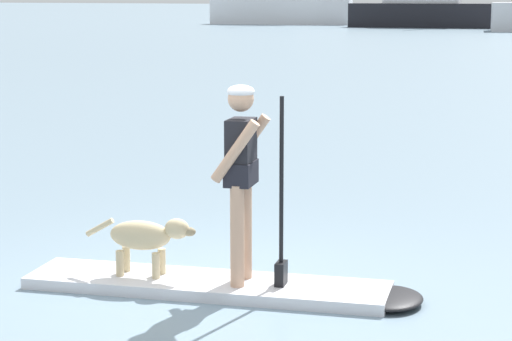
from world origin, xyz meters
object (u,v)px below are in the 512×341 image
(moored_boat_far_starboard, at_px, (279,5))
(moored_boat_center, at_px, (431,10))
(paddleboard, at_px, (232,287))
(person_paddler, at_px, (243,169))
(dog, at_px, (146,237))

(moored_boat_far_starboard, relative_size, moored_boat_center, 0.94)
(paddleboard, distance_m, person_paddler, 1.05)
(paddleboard, bearing_deg, person_paddler, 11.44)
(dog, distance_m, moored_boat_center, 67.38)
(paddleboard, height_order, moored_boat_far_starboard, moored_boat_far_starboard)
(person_paddler, distance_m, dog, 1.09)
(moored_boat_center, bearing_deg, person_paddler, -75.79)
(person_paddler, relative_size, dog, 1.68)
(person_paddler, distance_m, moored_boat_center, 67.41)
(person_paddler, bearing_deg, moored_boat_far_starboard, 113.83)
(person_paddler, relative_size, moored_boat_far_starboard, 0.14)
(dog, relative_size, moored_boat_far_starboard, 0.09)
(moored_boat_far_starboard, bearing_deg, moored_boat_center, -9.65)
(person_paddler, bearing_deg, moored_boat_center, 104.21)
(dog, distance_m, moored_boat_far_starboard, 73.74)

